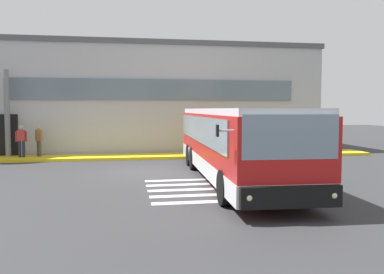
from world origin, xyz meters
name	(u,v)px	position (x,y,z in m)	size (l,w,h in m)	color
ground_plane	(147,171)	(0.00, 0.00, -0.01)	(80.00, 90.00, 0.02)	#353538
bay_paint_stripes	(213,189)	(2.00, -4.20, 0.00)	(4.40, 3.96, 0.01)	silver
terminal_building	(128,100)	(-0.69, 11.64, 3.34)	(24.05, 13.80, 6.70)	#B7B7BC
boarding_curb	(142,156)	(0.00, 4.80, 0.07)	(26.25, 2.00, 0.15)	yellow
entry_support_column	(7,113)	(-7.10, 5.40, 2.46)	(0.28, 0.28, 4.62)	slate
bus_main_foreground	(233,145)	(3.14, -2.60, 1.34)	(3.46, 11.91, 2.70)	red
passenger_near_column	(21,140)	(-6.30, 4.90, 1.08)	(0.59, 0.23, 1.68)	#1E2338
passenger_by_doorway	(39,139)	(-5.48, 5.16, 1.08)	(0.40, 0.49, 1.68)	#4C4233
safety_bollard_yellow	(205,151)	(3.27, 3.60, 0.45)	(0.18, 0.18, 0.90)	yellow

